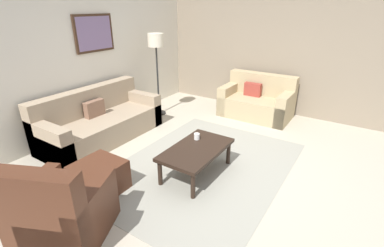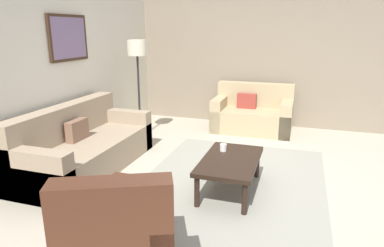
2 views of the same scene
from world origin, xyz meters
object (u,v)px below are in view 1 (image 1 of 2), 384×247
object	(u,v)px
coffee_table	(196,151)
framed_artwork	(94,33)
lamp_standing	(156,49)
couch_loveseat	(257,102)
armchair_leather	(61,216)
cup	(197,136)
couch_main	(99,122)
ottoman	(100,177)

from	to	relation	value
coffee_table	framed_artwork	bearing A→B (deg)	77.95
framed_artwork	lamp_standing	bearing A→B (deg)	-28.75
couch_loveseat	armchair_leather	xyz separation A→B (m)	(-4.42, 0.36, 0.01)
coffee_table	cup	size ratio (longest dim) A/B	12.24
armchair_leather	framed_artwork	world-z (taller)	framed_artwork
couch_main	couch_loveseat	world-z (taller)	same
lamp_standing	framed_artwork	bearing A→B (deg)	151.25
armchair_leather	cup	bearing A→B (deg)	-9.59
couch_main	ottoman	xyz separation A→B (m)	(-1.06, -1.27, -0.10)
framed_artwork	couch_loveseat	bearing A→B (deg)	-48.67
couch_loveseat	ottoman	world-z (taller)	couch_loveseat
couch_main	ottoman	distance (m)	1.66
couch_loveseat	framed_artwork	size ratio (longest dim) A/B	1.78
couch_main	framed_artwork	world-z (taller)	framed_artwork
couch_main	cup	xyz separation A→B (m)	(0.19, -1.96, 0.16)
armchair_leather	framed_artwork	xyz separation A→B (m)	(2.30, 2.04, 1.45)
couch_main	framed_artwork	distance (m)	1.60
armchair_leather	cup	size ratio (longest dim) A/B	11.81
ottoman	lamp_standing	world-z (taller)	lamp_standing
framed_artwork	ottoman	bearing A→B (deg)	-132.42
couch_main	ottoman	bearing A→B (deg)	-129.68
couch_main	coffee_table	world-z (taller)	couch_main
couch_loveseat	lamp_standing	distance (m)	2.41
couch_loveseat	ottoman	bearing A→B (deg)	169.06
armchair_leather	lamp_standing	xyz separation A→B (m)	(3.33, 1.48, 1.10)
coffee_table	framed_artwork	world-z (taller)	framed_artwork
lamp_standing	armchair_leather	bearing A→B (deg)	-155.98
lamp_standing	ottoman	bearing A→B (deg)	-156.22
armchair_leather	coffee_table	xyz separation A→B (m)	(1.76, -0.48, 0.05)
framed_artwork	couch_main	bearing A→B (deg)	-139.42
cup	couch_loveseat	bearing A→B (deg)	-0.57
couch_main	framed_artwork	xyz separation A→B (m)	(0.49, 0.42, 1.46)
couch_loveseat	armchair_leather	size ratio (longest dim) A/B	1.37
couch_loveseat	cup	xyz separation A→B (m)	(-2.42, 0.02, 0.15)
armchair_leather	couch_loveseat	bearing A→B (deg)	-4.67
armchair_leather	ottoman	world-z (taller)	armchair_leather
cup	framed_artwork	world-z (taller)	framed_artwork
couch_loveseat	ottoman	xyz separation A→B (m)	(-3.67, 0.71, -0.10)
couch_loveseat	coffee_table	bearing A→B (deg)	-177.49
couch_main	coffee_table	distance (m)	2.10
coffee_table	couch_loveseat	bearing A→B (deg)	2.51
couch_loveseat	cup	bearing A→B (deg)	179.43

